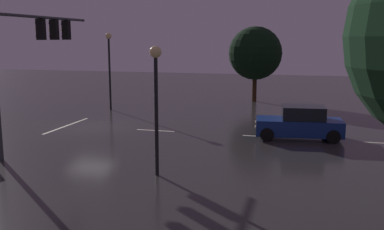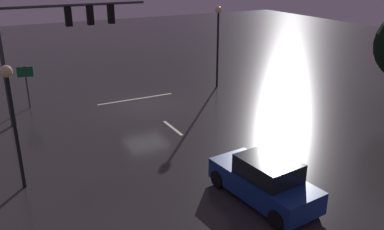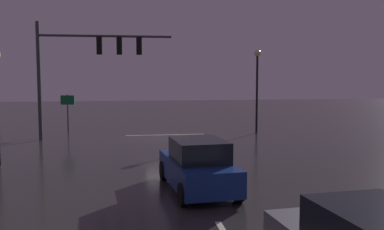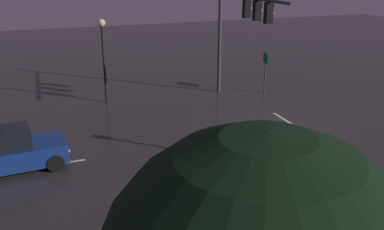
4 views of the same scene
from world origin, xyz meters
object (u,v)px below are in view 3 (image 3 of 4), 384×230
(route_sign, at_px, (68,106))
(traffic_signal_assembly, at_px, (88,57))
(street_lamp_left_kerb, at_px, (257,75))
(car_approaching, at_px, (198,166))

(route_sign, bearing_deg, traffic_signal_assembly, 121.30)
(street_lamp_left_kerb, bearing_deg, car_approaching, 65.59)
(traffic_signal_assembly, height_order, car_approaching, traffic_signal_assembly)
(car_approaching, distance_m, street_lamp_left_kerb, 14.92)
(street_lamp_left_kerb, bearing_deg, route_sign, -6.71)
(street_lamp_left_kerb, distance_m, route_sign, 12.44)
(car_approaching, bearing_deg, street_lamp_left_kerb, -114.41)
(street_lamp_left_kerb, bearing_deg, traffic_signal_assembly, 6.32)
(car_approaching, height_order, route_sign, route_sign)
(street_lamp_left_kerb, relative_size, route_sign, 2.14)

